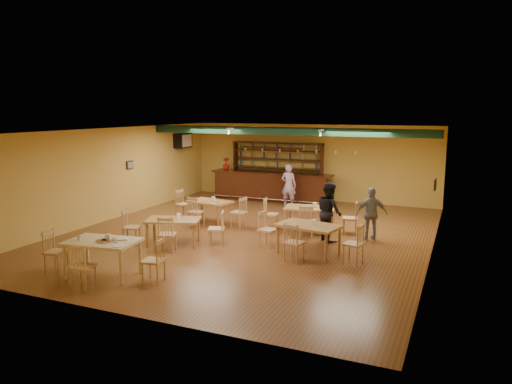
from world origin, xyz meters
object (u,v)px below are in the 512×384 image
at_px(dining_table_a, 210,211).
at_px(dining_table_b, 310,219).
at_px(dining_table_c, 174,232).
at_px(bar_counter, 271,186).
at_px(patron_bar, 289,185).
at_px(patron_right_a, 329,212).
at_px(near_table, 103,258).
at_px(dining_table_d, 308,239).

bearing_deg(dining_table_a, dining_table_b, 12.89).
bearing_deg(dining_table_c, bar_counter, 69.83).
relative_size(dining_table_a, patron_bar, 0.87).
distance_m(dining_table_a, dining_table_c, 2.72).
xyz_separation_m(dining_table_a, patron_right_a, (4.10, -0.67, 0.47)).
distance_m(dining_table_b, dining_table_c, 4.07).
bearing_deg(patron_right_a, near_table, 101.66).
distance_m(dining_table_b, near_table, 6.31).
relative_size(dining_table_a, dining_table_b, 0.95).
bearing_deg(near_table, dining_table_a, 85.92).
height_order(near_table, patron_bar, patron_bar).
bearing_deg(patron_bar, near_table, 84.60).
relative_size(dining_table_d, patron_bar, 0.95).
bearing_deg(dining_table_c, near_table, -110.03).
relative_size(bar_counter, dining_table_b, 3.35).
bearing_deg(bar_counter, dining_table_c, -90.60).
distance_m(dining_table_a, patron_bar, 3.75).
height_order(dining_table_d, patron_right_a, patron_right_a).
relative_size(bar_counter, dining_table_a, 3.54).
distance_m(dining_table_a, dining_table_b, 3.30).
bearing_deg(dining_table_b, patron_bar, 108.78).
relative_size(bar_counter, patron_bar, 3.08).
bearing_deg(patron_bar, patron_right_a, 124.51).
bearing_deg(dining_table_c, patron_bar, 60.26).
height_order(bar_counter, dining_table_a, bar_counter).
relative_size(dining_table_b, dining_table_c, 1.04).
xyz_separation_m(dining_table_c, patron_right_a, (3.73, 2.03, 0.47)).
xyz_separation_m(dining_table_c, dining_table_d, (3.58, 0.60, 0.03)).
distance_m(dining_table_b, dining_table_d, 2.32).
height_order(dining_table_a, dining_table_d, dining_table_d).
bearing_deg(patron_bar, bar_counter, -37.04).
xyz_separation_m(dining_table_a, dining_table_c, (0.37, -2.70, 0.01)).
relative_size(dining_table_c, near_table, 0.94).
bearing_deg(dining_table_b, dining_table_a, 171.97).
height_order(dining_table_b, near_table, near_table).
relative_size(near_table, patron_right_a, 0.92).
xyz_separation_m(dining_table_d, near_table, (-3.60, -3.35, 0.02)).
bearing_deg(dining_table_b, bar_counter, 114.45).
distance_m(dining_table_d, near_table, 4.92).
bearing_deg(dining_table_b, near_table, -128.16).
xyz_separation_m(near_table, patron_bar, (1.12, 8.87, 0.39)).
relative_size(dining_table_a, patron_right_a, 0.85).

